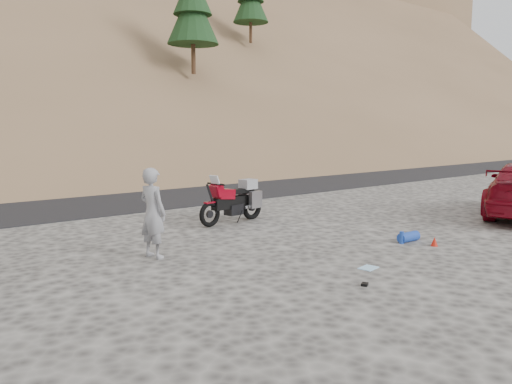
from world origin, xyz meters
The scene contains 9 objects.
ground centered at (0.00, 0.00, 0.00)m, with size 140.00×140.00×0.00m, color #3E3B39.
road centered at (0.00, 9.00, 0.00)m, with size 120.00×7.00×0.05m, color black.
motorcycle centered at (1.63, 2.78, 0.53)m, with size 2.08×0.78×1.24m.
man centered at (-1.51, 0.97, 0.00)m, with size 0.60×0.39×1.64m, color gray.
gear_blue_mat centered at (3.17, -1.18, 0.10)m, with size 0.21×0.21×0.51m, color #1A3DA1.
gear_bottle centered at (2.91, -1.20, 0.13)m, with size 0.09×0.09×0.25m, color #1A3DA1.
gear_funnel centered at (3.26, -1.72, 0.09)m, with size 0.14×0.14×0.18m, color #B81A0C.
gear_glove_b centered at (0.18, -2.49, 0.02)m, with size 0.12×0.09×0.04m, color black.
gear_blue_cloth centered at (0.96, -1.92, 0.01)m, with size 0.32×0.24×0.01m, color #9CCDF1.
Camera 1 is at (-5.56, -7.10, 2.34)m, focal length 35.00 mm.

